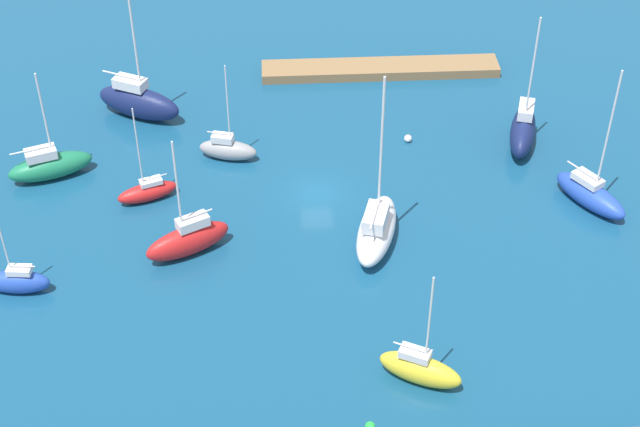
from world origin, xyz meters
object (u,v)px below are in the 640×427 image
(sailboat_red_west_end, at_px, (188,239))
(sailboat_gray_off_beacon, at_px, (228,149))
(sailboat_red_east_end, at_px, (148,191))
(sailboat_green_mid_basin, at_px, (50,165))
(sailboat_navy_near_pier, at_px, (523,130))
(mooring_buoy_white, at_px, (408,138))
(sailboat_blue_lone_south, at_px, (590,194))
(sailboat_yellow_outer_mooring, at_px, (420,369))
(sailboat_blue_inner_mooring, at_px, (17,281))
(pier_dock, at_px, (380,69))
(sailboat_white_by_breakwater, at_px, (376,229))
(sailboat_navy_lone_north, at_px, (138,101))

(sailboat_red_west_end, bearing_deg, sailboat_gray_off_beacon, -129.69)
(sailboat_red_east_end, bearing_deg, sailboat_green_mid_basin, -43.62)
(sailboat_navy_near_pier, height_order, mooring_buoy_white, sailboat_navy_near_pier)
(sailboat_navy_near_pier, distance_m, sailboat_blue_lone_south, 8.77)
(sailboat_yellow_outer_mooring, bearing_deg, sailboat_red_west_end, 165.49)
(sailboat_blue_inner_mooring, bearing_deg, pier_dock, -130.29)
(sailboat_navy_near_pier, height_order, sailboat_blue_inner_mooring, sailboat_navy_near_pier)
(pier_dock, bearing_deg, sailboat_red_east_end, 41.84)
(mooring_buoy_white, bearing_deg, sailboat_white_by_breakwater, 72.77)
(sailboat_white_by_breakwater, xyz_separation_m, sailboat_yellow_outer_mooring, (-1.39, 13.05, -0.29))
(pier_dock, distance_m, sailboat_blue_lone_south, 24.30)
(sailboat_navy_near_pier, relative_size, sailboat_yellow_outer_mooring, 1.34)
(sailboat_green_mid_basin, distance_m, mooring_buoy_white, 28.74)
(pier_dock, bearing_deg, sailboat_gray_off_beacon, 42.59)
(sailboat_navy_near_pier, xyz_separation_m, sailboat_red_west_end, (26.51, 11.93, -0.23))
(sailboat_yellow_outer_mooring, xyz_separation_m, mooring_buoy_white, (-2.51, -25.63, -0.76))
(sailboat_gray_off_beacon, xyz_separation_m, sailboat_blue_lone_south, (-27.38, 7.50, 0.13))
(sailboat_navy_lone_north, height_order, sailboat_red_east_end, sailboat_navy_lone_north)
(pier_dock, height_order, sailboat_green_mid_basin, sailboat_green_mid_basin)
(sailboat_blue_inner_mooring, bearing_deg, sailboat_red_west_end, -158.68)
(sailboat_white_by_breakwater, height_order, sailboat_navy_lone_north, sailboat_white_by_breakwater)
(sailboat_blue_lone_south, bearing_deg, mooring_buoy_white, -158.93)
(sailboat_blue_inner_mooring, relative_size, sailboat_green_mid_basin, 0.87)
(sailboat_red_west_end, xyz_separation_m, sailboat_white_by_breakwater, (-13.40, -0.29, 0.11))
(pier_dock, height_order, sailboat_yellow_outer_mooring, sailboat_yellow_outer_mooring)
(sailboat_white_by_breakwater, distance_m, sailboat_yellow_outer_mooring, 13.12)
(sailboat_blue_lone_south, bearing_deg, sailboat_green_mid_basin, -131.40)
(sailboat_blue_inner_mooring, distance_m, sailboat_yellow_outer_mooring, 27.85)
(pier_dock, distance_m, sailboat_green_mid_basin, 30.85)
(sailboat_navy_near_pier, height_order, sailboat_red_west_end, sailboat_navy_near_pier)
(sailboat_gray_off_beacon, height_order, sailboat_yellow_outer_mooring, sailboat_yellow_outer_mooring)
(sailboat_green_mid_basin, distance_m, sailboat_red_east_end, 8.50)
(sailboat_red_west_end, relative_size, mooring_buoy_white, 15.33)
(sailboat_gray_off_beacon, distance_m, sailboat_red_east_end, 7.81)
(sailboat_red_west_end, xyz_separation_m, sailboat_yellow_outer_mooring, (-14.79, 12.76, -0.18))
(sailboat_gray_off_beacon, xyz_separation_m, mooring_buoy_white, (-14.76, -1.51, -0.61))
(pier_dock, height_order, sailboat_blue_lone_south, sailboat_blue_lone_south)
(sailboat_red_east_end, bearing_deg, sailboat_white_by_breakwater, 139.52)
(sailboat_blue_lone_south, bearing_deg, sailboat_blue_inner_mooring, -113.55)
(pier_dock, distance_m, mooring_buoy_white, 11.04)
(sailboat_blue_lone_south, bearing_deg, sailboat_navy_near_pier, 169.61)
(sailboat_red_east_end, bearing_deg, pier_dock, -158.86)
(mooring_buoy_white, bearing_deg, pier_dock, -83.90)
(sailboat_white_by_breakwater, height_order, mooring_buoy_white, sailboat_white_by_breakwater)
(sailboat_red_west_end, bearing_deg, pier_dock, -151.11)
(sailboat_white_by_breakwater, relative_size, sailboat_green_mid_basin, 1.48)
(sailboat_navy_lone_north, relative_size, mooring_buoy_white, 20.08)
(sailboat_navy_near_pier, xyz_separation_m, sailboat_white_by_breakwater, (13.11, 11.64, -0.12))
(sailboat_gray_off_beacon, bearing_deg, sailboat_navy_lone_north, 153.62)
(sailboat_green_mid_basin, bearing_deg, sailboat_white_by_breakwater, -40.63)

